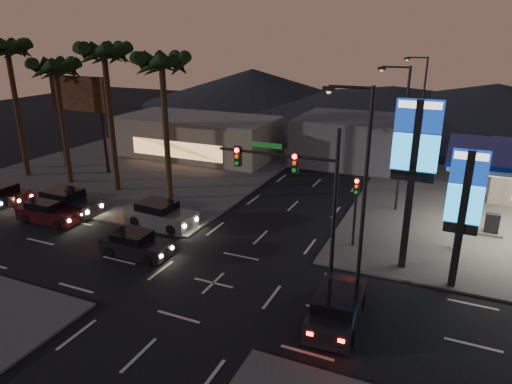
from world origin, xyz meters
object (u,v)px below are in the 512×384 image
at_px(car_lane_b_rear, 4,194).
at_px(suv_station, 337,307).
at_px(car_lane_a_mid, 49,212).
at_px(pylon_sign_short, 465,199).
at_px(car_lane_b_front, 160,215).
at_px(car_lane_a_front, 136,244).
at_px(traffic_signal_mast, 300,183).
at_px(pylon_sign_tall, 415,153).
at_px(car_lane_b_mid, 67,202).

xyz_separation_m(car_lane_b_rear, suv_station, (26.51, -4.71, 0.08)).
bearing_deg(car_lane_a_mid, pylon_sign_short, 4.26).
bearing_deg(car_lane_b_front, car_lane_a_front, -73.66).
relative_size(traffic_signal_mast, suv_station, 1.70).
bearing_deg(car_lane_b_front, pylon_sign_tall, 1.45).
height_order(pylon_sign_short, car_lane_a_mid, pylon_sign_short).
distance_m(traffic_signal_mast, car_lane_b_mid, 18.54).
relative_size(car_lane_a_front, car_lane_b_front, 0.85).
bearing_deg(car_lane_b_mid, car_lane_b_rear, -177.34).
relative_size(car_lane_b_rear, suv_station, 0.90).
bearing_deg(car_lane_b_front, suv_station, -23.59).
relative_size(car_lane_a_mid, car_lane_b_rear, 1.07).
bearing_deg(car_lane_b_front, car_lane_a_mid, -161.02).
distance_m(car_lane_a_front, car_lane_b_rear, 14.76).
bearing_deg(car_lane_a_mid, suv_station, -9.23).
height_order(pylon_sign_short, car_lane_b_mid, pylon_sign_short).
distance_m(traffic_signal_mast, car_lane_b_front, 11.86).
bearing_deg(car_lane_b_rear, suv_station, -10.08).
bearing_deg(car_lane_b_rear, car_lane_a_front, -11.82).
height_order(traffic_signal_mast, suv_station, traffic_signal_mast).
bearing_deg(car_lane_a_front, pylon_sign_short, 11.92).
height_order(car_lane_b_rear, suv_station, suv_station).
bearing_deg(car_lane_b_mid, car_lane_b_front, 6.30).
distance_m(traffic_signal_mast, car_lane_b_rear, 24.29).
relative_size(car_lane_b_mid, suv_station, 1.09).
distance_m(traffic_signal_mast, suv_station, 5.92).
relative_size(car_lane_b_mid, car_lane_b_rear, 1.21).
relative_size(car_lane_a_mid, car_lane_b_front, 0.92).
distance_m(car_lane_b_rear, suv_station, 26.93).
distance_m(pylon_sign_tall, car_lane_a_mid, 23.35).
bearing_deg(pylon_sign_short, car_lane_b_front, 178.02).
relative_size(pylon_sign_short, car_lane_b_front, 1.42).
distance_m(pylon_sign_tall, car_lane_b_rear, 29.12).
height_order(pylon_sign_tall, pylon_sign_short, pylon_sign_tall).
bearing_deg(car_lane_b_front, pylon_sign_short, -1.98).
distance_m(pylon_sign_tall, car_lane_b_mid, 23.31).
bearing_deg(car_lane_b_rear, car_lane_b_mid, 2.66).
bearing_deg(pylon_sign_short, suv_station, -130.94).
xyz_separation_m(pylon_sign_short, traffic_signal_mast, (-7.24, -2.51, 0.57)).
bearing_deg(car_lane_a_mid, car_lane_a_front, -11.03).
xyz_separation_m(car_lane_a_front, car_lane_b_rear, (-14.45, 3.02, 0.01)).
xyz_separation_m(pylon_sign_short, suv_station, (-4.50, -5.18, -3.94)).
relative_size(pylon_sign_tall, car_lane_b_front, 1.83).
xyz_separation_m(car_lane_b_front, suv_station, (13.27, -5.80, -0.01)).
height_order(car_lane_a_mid, car_lane_b_rear, car_lane_a_mid).
height_order(car_lane_b_mid, suv_station, car_lane_b_mid).
bearing_deg(car_lane_b_front, car_lane_b_rear, -175.32).
distance_m(car_lane_a_front, car_lane_a_mid, 8.55).
height_order(pylon_sign_tall, car_lane_a_mid, pylon_sign_tall).
height_order(pylon_sign_short, car_lane_b_front, pylon_sign_short).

